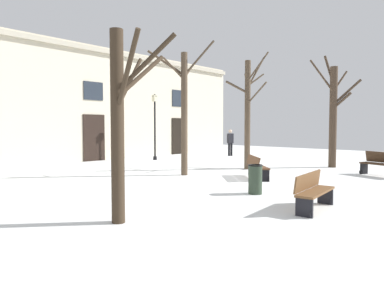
# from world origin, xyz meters

# --- Properties ---
(ground_plane) EXTENTS (37.61, 37.61, 0.00)m
(ground_plane) POSITION_xyz_m (0.00, 0.00, 0.00)
(ground_plane) COLOR white
(building_facade) EXTENTS (23.51, 0.60, 6.40)m
(building_facade) POSITION_xyz_m (-0.00, 9.61, 3.26)
(building_facade) COLOR beige
(building_facade) RESTS_ON ground
(tree_left_of_center) EXTENTS (1.99, 1.82, 5.27)m
(tree_left_of_center) POSITION_xyz_m (-0.54, 1.81, 2.60)
(tree_left_of_center) COLOR #4C3D2D
(tree_left_of_center) RESTS_ON ground
(tree_center) EXTENTS (1.21, 2.19, 5.38)m
(tree_center) POSITION_xyz_m (6.09, -1.47, 2.56)
(tree_center) COLOR #423326
(tree_center) RESTS_ON ground
(tree_foreground) EXTENTS (1.74, 1.59, 3.79)m
(tree_foreground) POSITION_xyz_m (-6.18, -1.96, 2.07)
(tree_foreground) COLOR #382B1E
(tree_foreground) RESTS_ON ground
(tree_right_of_center) EXTENTS (1.95, 2.04, 5.06)m
(tree_right_of_center) POSITION_xyz_m (2.80, 1.08, 2.62)
(tree_right_of_center) COLOR #4C3D2D
(tree_right_of_center) RESTS_ON ground
(streetlamp) EXTENTS (0.30, 0.30, 3.77)m
(streetlamp) POSITION_xyz_m (2.76, 7.36, 2.31)
(streetlamp) COLOR black
(streetlamp) RESTS_ON ground
(litter_bin) EXTENTS (0.42, 0.42, 0.83)m
(litter_bin) POSITION_xyz_m (-1.88, -2.32, 0.42)
(litter_bin) COLOR #2D3D2D
(litter_bin) RESTS_ON ground
(bench_by_litter_bin) EXTENTS (1.55, 1.58, 0.83)m
(bench_by_litter_bin) POSITION_xyz_m (0.70, -0.73, 0.44)
(bench_by_litter_bin) COLOR #51331E
(bench_by_litter_bin) RESTS_ON ground
(bench_back_to_back_right) EXTENTS (1.70, 0.60, 0.85)m
(bench_back_to_back_right) POSITION_xyz_m (-2.57, -4.31, 0.44)
(bench_back_to_back_right) COLOR brown
(bench_back_to_back_right) RESTS_ON ground
(person_crossing_plaza) EXTENTS (0.44, 0.35, 1.72)m
(person_crossing_plaza) POSITION_xyz_m (7.91, 5.83, 0.96)
(person_crossing_plaza) COLOR black
(person_crossing_plaza) RESTS_ON ground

